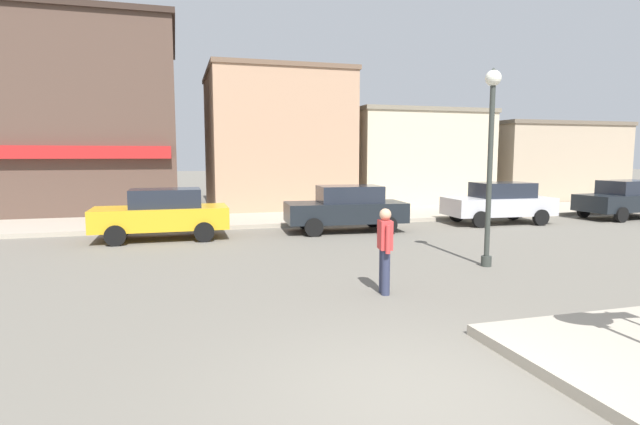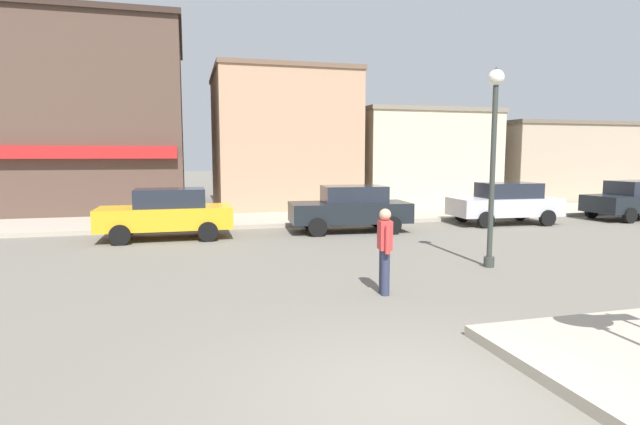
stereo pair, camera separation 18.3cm
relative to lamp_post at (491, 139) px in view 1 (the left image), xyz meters
The scene contains 12 objects.
ground_plane 7.58m from the lamp_post, 129.76° to the right, with size 160.00×160.00×0.00m, color #6B665B.
kerb_far 10.84m from the lamp_post, 115.29° to the left, with size 80.00×4.00×0.15m, color #A89E8C.
lamp_post is the anchor object (origin of this frame).
parked_car_nearest 9.77m from the lamp_post, 140.60° to the left, with size 4.01×1.89×1.56m.
parked_car_second 6.50m from the lamp_post, 103.23° to the left, with size 4.13×2.13×1.56m.
parked_car_third 8.19m from the lamp_post, 52.33° to the left, with size 4.09×2.04×1.56m.
parked_car_fourth 12.57m from the lamp_post, 29.75° to the left, with size 4.14×2.15×1.56m.
pedestrian_crossing_near 4.13m from the lamp_post, 155.18° to the right, with size 0.28×0.56×1.61m.
building_corner_shop 19.77m from the lamp_post, 123.79° to the left, with size 8.45×10.42×8.41m.
building_storefront_left_near 14.56m from the lamp_post, 98.72° to the left, with size 6.46×6.77×6.52m.
building_storefront_left_mid 15.75m from the lamp_post, 71.74° to the left, with size 7.03×7.23×4.86m.
building_storefront_right_near 20.15m from the lamp_post, 48.99° to the left, with size 7.80×7.50×4.37m.
Camera 1 is at (-2.46, -4.56, 2.59)m, focal length 28.00 mm.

